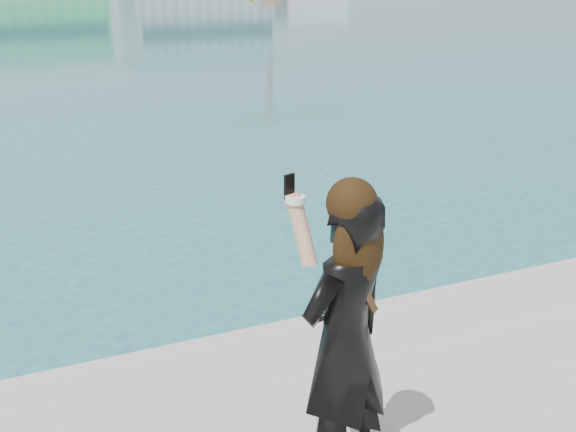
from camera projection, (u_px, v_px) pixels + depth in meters
name	position (u px, v px, depth m)	size (l,w,h in m)	color
buoy_near	(251.00, 0.00, 66.92)	(0.50, 0.50, 0.50)	#E5AD0C
woman	(345.00, 334.00, 3.66)	(0.69, 0.57, 1.72)	black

